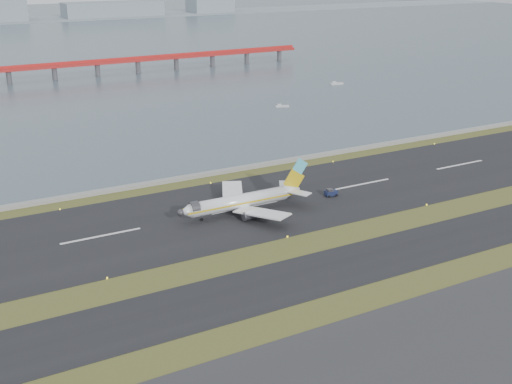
% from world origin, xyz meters
% --- Properties ---
extents(ground, '(1000.00, 1000.00, 0.00)m').
position_xyz_m(ground, '(0.00, 0.00, 0.00)').
color(ground, '#324217').
rests_on(ground, ground).
extents(apron_strip, '(1000.00, 50.00, 0.10)m').
position_xyz_m(apron_strip, '(0.00, -55.00, 0.05)').
color(apron_strip, '#2D2D2F').
rests_on(apron_strip, ground).
extents(taxiway_strip, '(1000.00, 18.00, 0.10)m').
position_xyz_m(taxiway_strip, '(0.00, -12.00, 0.05)').
color(taxiway_strip, black).
rests_on(taxiway_strip, ground).
extents(runway_strip, '(1000.00, 45.00, 0.10)m').
position_xyz_m(runway_strip, '(0.00, 30.00, 0.05)').
color(runway_strip, black).
rests_on(runway_strip, ground).
extents(seawall, '(1000.00, 2.50, 1.00)m').
position_xyz_m(seawall, '(0.00, 60.00, 0.50)').
color(seawall, gray).
rests_on(seawall, ground).
extents(bay_water, '(1400.00, 800.00, 1.30)m').
position_xyz_m(bay_water, '(0.00, 460.00, 0.00)').
color(bay_water, '#40515C').
rests_on(bay_water, ground).
extents(red_pier, '(260.00, 5.00, 10.20)m').
position_xyz_m(red_pier, '(20.00, 250.00, 7.28)').
color(red_pier, red).
rests_on(red_pier, ground).
extents(airliner, '(38.52, 32.89, 12.80)m').
position_xyz_m(airliner, '(-1.74, 27.01, 3.46)').
color(airliner, white).
rests_on(airliner, ground).
extents(pushback_tug, '(3.66, 2.34, 2.25)m').
position_xyz_m(pushback_tug, '(25.81, 26.21, 1.09)').
color(pushback_tug, '#161E3E').
rests_on(pushback_tug, ground).
extents(workboat_near, '(6.40, 4.01, 1.49)m').
position_xyz_m(workboat_near, '(72.14, 132.06, 0.47)').
color(workboat_near, silver).
rests_on(workboat_near, ground).
extents(workboat_far, '(7.46, 3.18, 1.76)m').
position_xyz_m(workboat_far, '(125.40, 164.85, 0.56)').
color(workboat_far, silver).
rests_on(workboat_far, ground).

